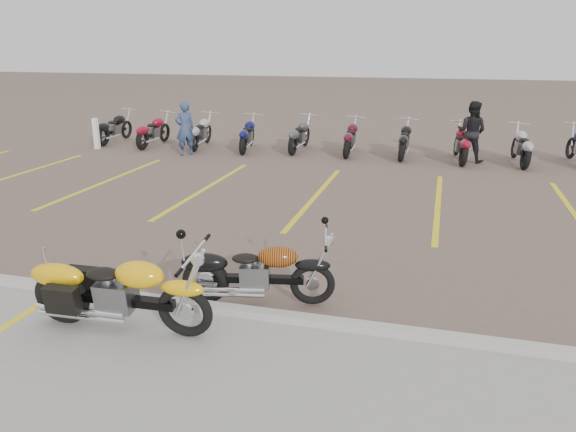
# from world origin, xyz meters

# --- Properties ---
(ground) EXTENTS (100.00, 100.00, 0.00)m
(ground) POSITION_xyz_m (0.00, 0.00, 0.00)
(ground) COLOR brown
(ground) RESTS_ON ground
(curb) EXTENTS (60.00, 0.18, 0.12)m
(curb) POSITION_xyz_m (0.00, -2.00, 0.06)
(curb) COLOR #ADAAA3
(curb) RESTS_ON ground
(parking_stripes) EXTENTS (38.00, 5.50, 0.01)m
(parking_stripes) POSITION_xyz_m (0.00, 4.00, 0.00)
(parking_stripes) COLOR yellow
(parking_stripes) RESTS_ON ground
(yellow_cruiser) EXTENTS (2.32, 0.36, 0.95)m
(yellow_cruiser) POSITION_xyz_m (-0.92, -2.70, 0.47)
(yellow_cruiser) COLOR black
(yellow_cruiser) RESTS_ON ground
(flame_cruiser) EXTENTS (2.02, 0.54, 0.84)m
(flame_cruiser) POSITION_xyz_m (0.43, -1.60, 0.42)
(flame_cruiser) COLOR black
(flame_cruiser) RESTS_ON ground
(person_a) EXTENTS (0.71, 0.70, 1.64)m
(person_a) POSITION_xyz_m (-4.96, 7.66, 0.82)
(person_a) COLOR navy
(person_a) RESTS_ON ground
(person_b) EXTENTS (1.03, 0.92, 1.76)m
(person_b) POSITION_xyz_m (3.48, 9.00, 0.88)
(person_b) COLOR black
(person_b) RESTS_ON ground
(bollard) EXTENTS (0.16, 0.16, 1.00)m
(bollard) POSITION_xyz_m (-8.27, 7.91, 0.50)
(bollard) COLOR white
(bollard) RESTS_ON ground
(bg_bike_row) EXTENTS (20.59, 2.04, 1.10)m
(bg_bike_row) POSITION_xyz_m (1.53, 9.08, 0.55)
(bg_bike_row) COLOR black
(bg_bike_row) RESTS_ON ground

